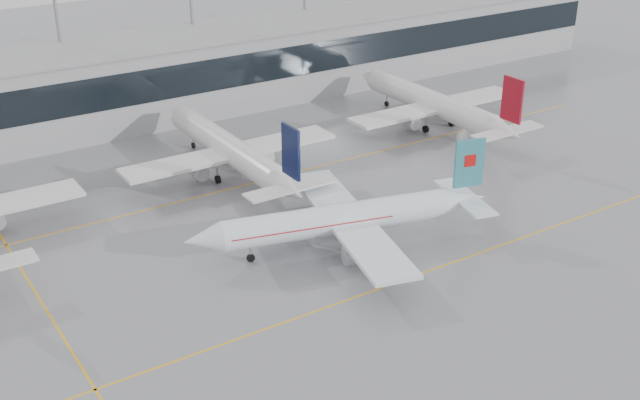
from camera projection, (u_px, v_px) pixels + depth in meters
ground at (384, 287)px, 81.16m from camera, size 320.00×320.00×0.00m
taxi_line_main at (384, 287)px, 81.16m from camera, size 120.00×0.25×0.01m
taxi_line_north at (245, 185)px, 103.95m from camera, size 120.00×0.25×0.01m
taxi_line_cross at (44, 307)px, 77.80m from camera, size 0.25×60.00×0.01m
terminal at (147, 81)px, 125.71m from camera, size 180.00×15.00×12.00m
terminal_glass at (165, 83)px, 119.34m from camera, size 180.00×0.20×5.00m
terminal_roof at (143, 42)px, 123.08m from camera, size 182.00×16.00×0.40m
light_masts at (128, 27)px, 127.15m from camera, size 156.40×1.00×22.60m
air_canada_jet at (347, 218)px, 87.59m from camera, size 34.70×27.84×10.85m
parked_jet_c at (230, 150)px, 105.18m from camera, size 29.64×36.96×11.72m
parked_jet_d at (435, 104)px, 122.40m from camera, size 29.64×36.96×11.72m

